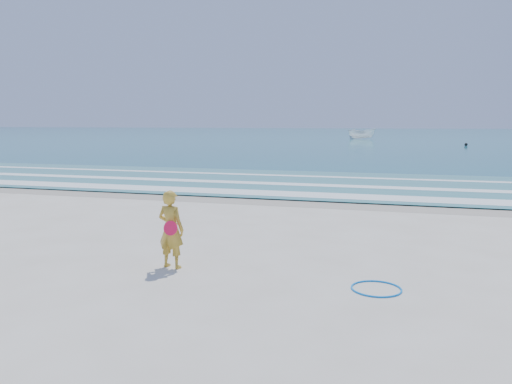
# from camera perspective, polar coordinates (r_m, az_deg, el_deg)

# --- Properties ---
(ground) EXTENTS (400.00, 400.00, 0.00)m
(ground) POSITION_cam_1_polar(r_m,az_deg,el_deg) (9.05, -10.00, -9.61)
(ground) COLOR silver
(ground) RESTS_ON ground
(wet_sand) EXTENTS (400.00, 2.40, 0.00)m
(wet_sand) POSITION_cam_1_polar(r_m,az_deg,el_deg) (17.37, 3.17, -0.99)
(wet_sand) COLOR #B2A893
(wet_sand) RESTS_ON ground
(ocean) EXTENTS (400.00, 190.00, 0.04)m
(ocean) POSITION_cam_1_polar(r_m,az_deg,el_deg) (112.82, 14.32, 6.42)
(ocean) COLOR #19727F
(ocean) RESTS_ON ground
(shallow) EXTENTS (400.00, 10.00, 0.01)m
(shallow) POSITION_cam_1_polar(r_m,az_deg,el_deg) (22.22, 6.09, 1.07)
(shallow) COLOR #59B7AD
(shallow) RESTS_ON ocean
(foam_near) EXTENTS (400.00, 1.40, 0.01)m
(foam_near) POSITION_cam_1_polar(r_m,az_deg,el_deg) (18.62, 4.08, -0.23)
(foam_near) COLOR white
(foam_near) RESTS_ON shallow
(foam_mid) EXTENTS (400.00, 0.90, 0.01)m
(foam_mid) POSITION_cam_1_polar(r_m,az_deg,el_deg) (21.44, 5.71, 0.85)
(foam_mid) COLOR white
(foam_mid) RESTS_ON shallow
(foam_far) EXTENTS (400.00, 0.60, 0.01)m
(foam_far) POSITION_cam_1_polar(r_m,az_deg,el_deg) (24.67, 7.11, 1.76)
(foam_far) COLOR white
(foam_far) RESTS_ON shallow
(hoop) EXTENTS (0.91, 0.91, 0.03)m
(hoop) POSITION_cam_1_polar(r_m,az_deg,el_deg) (8.55, 13.59, -10.68)
(hoop) COLOR #0D86EE
(hoop) RESTS_ON ground
(boat) EXTENTS (4.46, 2.27, 1.64)m
(boat) POSITION_cam_1_polar(r_m,az_deg,el_deg) (80.16, 11.98, 6.54)
(boat) COLOR white
(boat) RESTS_ON ocean
(buoy) EXTENTS (0.36, 0.36, 0.36)m
(buoy) POSITION_cam_1_polar(r_m,az_deg,el_deg) (60.14, 22.88, 5.03)
(buoy) COLOR black
(buoy) RESTS_ON ocean
(woman) EXTENTS (0.59, 0.44, 1.47)m
(woman) POSITION_cam_1_polar(r_m,az_deg,el_deg) (9.45, -9.69, -4.21)
(woman) COLOR gold
(woman) RESTS_ON ground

